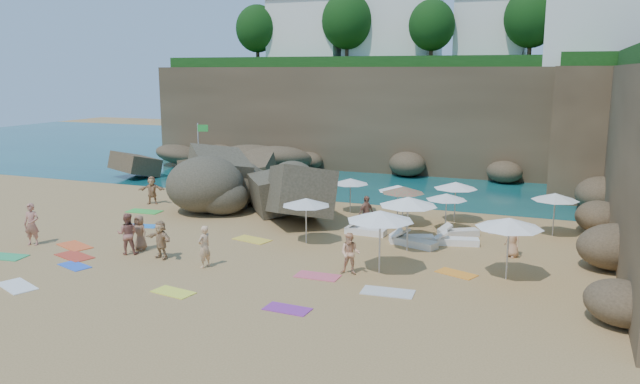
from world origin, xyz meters
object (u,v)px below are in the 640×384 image
at_px(person_stand_0, 32,224).
at_px(person_stand_6, 204,247).
at_px(parasol_0, 398,188).
at_px(parasol_2, 446,197).
at_px(rock_outcrop, 272,210).
at_px(person_stand_2, 305,196).
at_px(lounger_0, 412,239).
at_px(person_stand_4, 513,240).
at_px(person_stand_5, 152,190).
at_px(person_stand_3, 366,213).
at_px(person_stand_1, 127,234).
at_px(parasol_1, 350,181).
at_px(flag_pole, 200,145).

height_order(person_stand_0, person_stand_6, person_stand_0).
distance_m(parasol_0, person_stand_0, 17.59).
height_order(parasol_0, parasol_2, parasol_0).
bearing_deg(person_stand_0, rock_outcrop, 40.86).
distance_m(person_stand_0, person_stand_6, 8.97).
xyz_separation_m(rock_outcrop, person_stand_2, (1.89, 0.31, 0.90)).
distance_m(lounger_0, person_stand_4, 4.56).
distance_m(person_stand_4, person_stand_5, 20.96).
bearing_deg(parasol_0, person_stand_3, -112.79).
xyz_separation_m(rock_outcrop, lounger_0, (8.95, -3.79, 0.16)).
height_order(person_stand_0, person_stand_1, person_stand_0).
bearing_deg(lounger_0, person_stand_6, -158.97).
relative_size(lounger_0, person_stand_0, 1.05).
height_order(parasol_1, parasol_2, parasol_1).
xyz_separation_m(person_stand_0, person_stand_4, (20.31, 6.08, -0.23)).
distance_m(rock_outcrop, person_stand_6, 10.69).
distance_m(parasol_1, parasol_2, 6.09).
height_order(parasol_1, person_stand_5, parasol_1).
distance_m(person_stand_2, person_stand_5, 9.28).
xyz_separation_m(lounger_0, person_stand_5, (-16.22, 2.62, 0.67)).
height_order(person_stand_0, person_stand_2, person_stand_0).
xyz_separation_m(person_stand_1, person_stand_5, (-5.33, 8.91, -0.07)).
bearing_deg(person_stand_0, person_stand_4, 0.73).
relative_size(rock_outcrop, person_stand_2, 4.91).
xyz_separation_m(parasol_2, person_stand_2, (-8.12, 1.52, -0.84)).
bearing_deg(rock_outcrop, parasol_0, -1.08).
xyz_separation_m(parasol_1, person_stand_5, (-11.61, -2.15, -0.94)).
xyz_separation_m(parasol_0, person_stand_1, (-9.26, -9.94, -0.88)).
relative_size(rock_outcrop, person_stand_4, 6.08).
xyz_separation_m(lounger_0, person_stand_4, (4.48, -0.63, 0.57)).
bearing_deg(parasol_1, lounger_0, -46.00).
bearing_deg(person_stand_6, lounger_0, 145.78).
relative_size(lounger_0, person_stand_1, 1.13).
height_order(person_stand_0, person_stand_4, person_stand_0).
distance_m(lounger_0, person_stand_1, 12.60).
bearing_deg(parasol_0, person_stand_5, -175.95).
bearing_deg(parasol_2, person_stand_6, -130.64).
distance_m(person_stand_3, person_stand_6, 9.04).
distance_m(person_stand_3, person_stand_4, 7.36).
bearing_deg(person_stand_0, parasol_0, 20.20).
xyz_separation_m(parasol_2, person_stand_6, (-7.92, -9.23, -0.88)).
xyz_separation_m(person_stand_2, person_stand_4, (11.54, -4.73, -0.17)).
xyz_separation_m(flag_pole, parasol_2, (18.55, -7.38, -0.92)).
bearing_deg(parasol_0, person_stand_1, -132.96).
relative_size(lounger_0, person_stand_6, 1.18).
relative_size(lounger_0, person_stand_2, 1.12).
bearing_deg(person_stand_5, parasol_2, -25.99).
relative_size(parasol_1, lounger_0, 1.00).
relative_size(flag_pole, person_stand_1, 2.31).
xyz_separation_m(parasol_0, parasol_1, (-2.98, 1.12, -0.02)).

